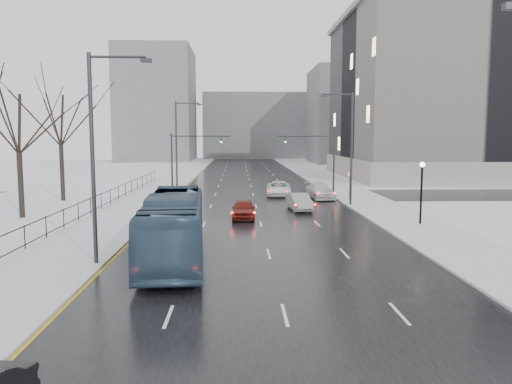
{
  "coord_description": "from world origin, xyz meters",
  "views": [
    {
      "loc": [
        -1.6,
        -3.59,
        6.18
      ],
      "look_at": [
        -0.4,
        29.28,
        2.5
      ],
      "focal_mm": 35.0,
      "sensor_mm": 36.0,
      "label": 1
    }
  ],
  "objects": [
    {
      "name": "park_strip",
      "position": [
        -20.0,
        60.0,
        0.06
      ],
      "size": [
        14.0,
        150.0,
        0.12
      ],
      "primitive_type": "cube",
      "color": "white",
      "rests_on": "ground"
    },
    {
      "name": "streetlight_l_near",
      "position": [
        -8.17,
        20.0,
        5.62
      ],
      "size": [
        2.95,
        0.25,
        10.0
      ],
      "color": "#2D2D33",
      "rests_on": "ground"
    },
    {
      "name": "road",
      "position": [
        0.0,
        60.0,
        0.02
      ],
      "size": [
        16.0,
        150.0,
        0.04
      ],
      "primitive_type": "cube",
      "color": "black",
      "rests_on": "ground"
    },
    {
      "name": "bldg_far_left",
      "position": [
        -22.0,
        125.0,
        14.0
      ],
      "size": [
        18.0,
        22.0,
        28.0
      ],
      "primitive_type": "cube",
      "color": "slate",
      "rests_on": "ground"
    },
    {
      "name": "cross_road",
      "position": [
        0.0,
        48.0,
        0.02
      ],
      "size": [
        130.0,
        10.0,
        0.04
      ],
      "primitive_type": "cube",
      "color": "black",
      "rests_on": "ground"
    },
    {
      "name": "bldg_far_center",
      "position": [
        4.0,
        140.0,
        9.0
      ],
      "size": [
        30.0,
        18.0,
        18.0
      ],
      "primitive_type": "cube",
      "color": "slate",
      "rests_on": "ground"
    },
    {
      "name": "no_uturn_sign",
      "position": [
        9.2,
        44.0,
        2.3
      ],
      "size": [
        0.6,
        0.06,
        2.7
      ],
      "color": "#2D2D33",
      "rests_on": "sidewalk_right"
    },
    {
      "name": "sedan_right_far",
      "position": [
        6.52,
        45.17,
        0.79
      ],
      "size": [
        2.81,
        5.43,
        1.5
      ],
      "primitive_type": "imported",
      "rotation": [
        0.0,
        0.0,
        0.14
      ],
      "color": "silver",
      "rests_on": "road"
    },
    {
      "name": "mast_signal_right",
      "position": [
        7.33,
        48.0,
        4.11
      ],
      "size": [
        6.1,
        0.33,
        6.5
      ],
      "color": "#2D2D33",
      "rests_on": "ground"
    },
    {
      "name": "sidewalk_right",
      "position": [
        10.5,
        60.0,
        0.08
      ],
      "size": [
        5.0,
        150.0,
        0.16
      ],
      "primitive_type": "cube",
      "color": "silver",
      "rests_on": "ground"
    },
    {
      "name": "tree_park_d",
      "position": [
        -17.8,
        34.0,
        0.0
      ],
      "size": [
        8.75,
        8.75,
        12.5
      ],
      "primitive_type": null,
      "color": "black",
      "rests_on": "ground"
    },
    {
      "name": "bus",
      "position": [
        -4.8,
        21.06,
        1.7
      ],
      "size": [
        3.63,
        12.09,
        3.32
      ],
      "primitive_type": "imported",
      "rotation": [
        0.0,
        0.0,
        0.07
      ],
      "color": "#354E68",
      "rests_on": "road"
    },
    {
      "name": "iron_fence",
      "position": [
        -13.0,
        30.0,
        0.91
      ],
      "size": [
        0.06,
        70.0,
        1.3
      ],
      "color": "black",
      "rests_on": "sidewalk_left"
    },
    {
      "name": "civic_building",
      "position": [
        35.0,
        72.0,
        11.21
      ],
      "size": [
        41.0,
        31.0,
        24.8
      ],
      "color": "gray",
      "rests_on": "ground"
    },
    {
      "name": "mast_signal_left",
      "position": [
        -7.33,
        48.0,
        4.11
      ],
      "size": [
        6.1,
        0.33,
        6.5
      ],
      "color": "#2D2D33",
      "rests_on": "ground"
    },
    {
      "name": "sedan_right_near",
      "position": [
        3.5,
        37.31,
        0.75
      ],
      "size": [
        1.96,
        4.47,
        1.43
      ],
      "primitive_type": "imported",
      "rotation": [
        0.0,
        0.0,
        0.11
      ],
      "color": "gray",
      "rests_on": "road"
    },
    {
      "name": "bldg_far_right",
      "position": [
        28.0,
        115.0,
        11.0
      ],
      "size": [
        24.0,
        20.0,
        22.0
      ],
      "primitive_type": "cube",
      "color": "slate",
      "rests_on": "ground"
    },
    {
      "name": "streetlight_l_far",
      "position": [
        -8.17,
        52.0,
        5.62
      ],
      "size": [
        2.95,
        0.25,
        10.0
      ],
      "color": "#2D2D33",
      "rests_on": "ground"
    },
    {
      "name": "sedan_right_cross",
      "position": [
        2.63,
        47.73,
        0.78
      ],
      "size": [
        2.83,
        5.48,
        1.48
      ],
      "primitive_type": "imported",
      "rotation": [
        0.0,
        0.0,
        -0.07
      ],
      "color": "white",
      "rests_on": "road"
    },
    {
      "name": "sedan_center_near",
      "position": [
        -1.2,
        33.38,
        0.75
      ],
      "size": [
        1.76,
        4.21,
        1.42
      ],
      "primitive_type": "imported",
      "rotation": [
        0.0,
        0.0,
        -0.02
      ],
      "color": "maroon",
      "rests_on": "road"
    },
    {
      "name": "streetlight_r_mid",
      "position": [
        8.17,
        40.0,
        5.62
      ],
      "size": [
        2.95,
        0.25,
        10.0
      ],
      "color": "#2D2D33",
      "rests_on": "ground"
    },
    {
      "name": "tree_park_e",
      "position": [
        -18.2,
        44.0,
        0.0
      ],
      "size": [
        9.45,
        9.45,
        13.5
      ],
      "primitive_type": null,
      "color": "black",
      "rests_on": "ground"
    },
    {
      "name": "sidewalk_left",
      "position": [
        -10.5,
        60.0,
        0.08
      ],
      "size": [
        5.0,
        150.0,
        0.16
      ],
      "primitive_type": "cube",
      "color": "silver",
      "rests_on": "ground"
    },
    {
      "name": "lamppost_r_mid",
      "position": [
        11.0,
        30.0,
        2.94
      ],
      "size": [
        0.36,
        0.36,
        4.28
      ],
      "color": "black",
      "rests_on": "sidewalk_right"
    }
  ]
}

